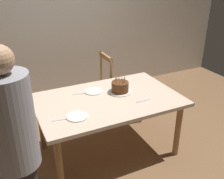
{
  "coord_description": "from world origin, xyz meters",
  "views": [
    {
      "loc": [
        -1.09,
        -2.36,
        2.05
      ],
      "look_at": [
        0.05,
        0.0,
        0.83
      ],
      "focal_mm": 41.43,
      "sensor_mm": 36.0,
      "label": 1
    }
  ],
  "objects_px": {
    "dining_table": "(108,105)",
    "plate_near_celebrant": "(77,116)",
    "chair_spindle_back": "(96,89)",
    "person_celebrant": "(15,147)",
    "plate_far_side": "(94,91)",
    "birthday_cake": "(120,87)"
  },
  "relations": [
    {
      "from": "dining_table",
      "to": "plate_near_celebrant",
      "type": "bearing_deg",
      "value": -152.5
    },
    {
      "from": "plate_near_celebrant",
      "to": "chair_spindle_back",
      "type": "bearing_deg",
      "value": 59.46
    },
    {
      "from": "dining_table",
      "to": "chair_spindle_back",
      "type": "distance_m",
      "value": 0.87
    },
    {
      "from": "plate_near_celebrant",
      "to": "person_celebrant",
      "type": "xyz_separation_m",
      "value": [
        -0.62,
        -0.55,
        0.22
      ]
    },
    {
      "from": "plate_far_side",
      "to": "person_celebrant",
      "type": "xyz_separation_m",
      "value": [
        -0.98,
        -1.01,
        0.22
      ]
    },
    {
      "from": "birthday_cake",
      "to": "plate_near_celebrant",
      "type": "height_order",
      "value": "birthday_cake"
    },
    {
      "from": "plate_far_side",
      "to": "person_celebrant",
      "type": "height_order",
      "value": "person_celebrant"
    },
    {
      "from": "plate_near_celebrant",
      "to": "plate_far_side",
      "type": "bearing_deg",
      "value": 51.84
    },
    {
      "from": "dining_table",
      "to": "plate_far_side",
      "type": "bearing_deg",
      "value": 109.25
    },
    {
      "from": "chair_spindle_back",
      "to": "person_celebrant",
      "type": "height_order",
      "value": "person_celebrant"
    },
    {
      "from": "person_celebrant",
      "to": "dining_table",
      "type": "bearing_deg",
      "value": 36.37
    },
    {
      "from": "person_celebrant",
      "to": "plate_near_celebrant",
      "type": "bearing_deg",
      "value": 41.71
    },
    {
      "from": "plate_far_side",
      "to": "plate_near_celebrant",
      "type": "bearing_deg",
      "value": -128.16
    },
    {
      "from": "birthday_cake",
      "to": "person_celebrant",
      "type": "bearing_deg",
      "value": -145.42
    },
    {
      "from": "plate_far_side",
      "to": "person_celebrant",
      "type": "relative_size",
      "value": 0.13
    },
    {
      "from": "dining_table",
      "to": "plate_near_celebrant",
      "type": "height_order",
      "value": "plate_near_celebrant"
    },
    {
      "from": "dining_table",
      "to": "birthday_cake",
      "type": "height_order",
      "value": "birthday_cake"
    },
    {
      "from": "plate_near_celebrant",
      "to": "chair_spindle_back",
      "type": "xyz_separation_m",
      "value": [
        0.63,
        1.06,
        -0.27
      ]
    },
    {
      "from": "plate_far_side",
      "to": "chair_spindle_back",
      "type": "height_order",
      "value": "chair_spindle_back"
    },
    {
      "from": "birthday_cake",
      "to": "plate_near_celebrant",
      "type": "distance_m",
      "value": 0.72
    },
    {
      "from": "chair_spindle_back",
      "to": "person_celebrant",
      "type": "distance_m",
      "value": 2.1
    },
    {
      "from": "birthday_cake",
      "to": "person_celebrant",
      "type": "height_order",
      "value": "person_celebrant"
    }
  ]
}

